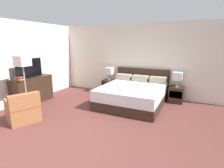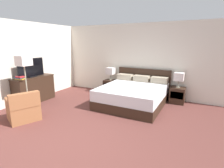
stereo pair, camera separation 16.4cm
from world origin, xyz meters
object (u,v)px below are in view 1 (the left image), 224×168
(nightstand_left, at_px, (109,87))
(table_lamp_left, at_px, (109,71))
(dresser, at_px, (32,90))
(armchair_by_window, at_px, (23,110))
(bed, at_px, (133,94))
(table_lamp_right, at_px, (178,76))
(book_red_cover, at_px, (18,79))
(nightstand_right, at_px, (176,95))
(book_small_top, at_px, (18,77))
(floor_lamp, at_px, (23,66))
(tv, at_px, (29,68))
(book_blue_cover, at_px, (18,78))

(nightstand_left, distance_m, table_lamp_left, 0.61)
(dresser, distance_m, armchair_by_window, 1.47)
(bed, distance_m, table_lamp_right, 1.55)
(nightstand_left, relative_size, book_red_cover, 2.00)
(bed, bearing_deg, nightstand_left, 147.87)
(table_lamp_right, bearing_deg, nightstand_right, -90.00)
(dresser, bearing_deg, book_red_cover, -87.80)
(book_small_top, bearing_deg, floor_lamp, -21.16)
(bed, bearing_deg, book_small_top, -149.81)
(table_lamp_left, xyz_separation_m, tv, (-1.76, -2.08, 0.26))
(nightstand_left, xyz_separation_m, book_red_cover, (-1.75, -2.50, 0.60))
(armchair_by_window, bearing_deg, floor_lamp, 132.08)
(bed, height_order, floor_lamp, floor_lamp)
(tv, bearing_deg, book_small_top, -87.67)
(table_lamp_left, bearing_deg, nightstand_right, -0.03)
(tv, bearing_deg, floor_lamp, -48.41)
(table_lamp_left, height_order, book_small_top, table_lamp_left)
(dresser, xyz_separation_m, book_blue_cover, (-0.01, -0.46, 0.45))
(tv, bearing_deg, book_red_cover, -87.96)
(book_small_top, bearing_deg, armchair_by_window, -34.59)
(bed, bearing_deg, table_lamp_left, 147.82)
(table_lamp_left, bearing_deg, nightstand_left, -90.00)
(book_red_cover, xyz_separation_m, book_small_top, (0.00, 0.00, 0.06))
(nightstand_right, height_order, book_red_cover, book_red_cover)
(table_lamp_right, bearing_deg, bed, -147.82)
(table_lamp_left, bearing_deg, tv, -130.33)
(bed, xyz_separation_m, dresser, (-2.99, -1.27, 0.11))
(book_red_cover, relative_size, armchair_by_window, 0.29)
(armchair_by_window, height_order, floor_lamp, floor_lamp)
(nightstand_right, relative_size, dresser, 0.39)
(book_red_cover, xyz_separation_m, floor_lamp, (0.55, -0.21, 0.47))
(bed, xyz_separation_m, nightstand_left, (-1.22, 0.77, -0.06))
(table_lamp_right, xyz_separation_m, floor_lamp, (-3.65, -2.71, 0.46))
(table_lamp_left, xyz_separation_m, floor_lamp, (-1.20, -2.71, 0.46))
(bed, xyz_separation_m, book_blue_cover, (-3.00, -1.73, 0.57))
(dresser, bearing_deg, armchair_by_window, -49.04)
(tv, bearing_deg, dresser, 94.22)
(book_small_top, bearing_deg, tv, 92.33)
(nightstand_left, distance_m, nightstand_right, 2.45)
(bed, bearing_deg, tv, -156.39)
(nightstand_right, height_order, book_blue_cover, book_blue_cover)
(table_lamp_right, height_order, book_blue_cover, table_lamp_right)
(dresser, bearing_deg, book_blue_cover, -91.34)
(book_small_top, relative_size, floor_lamp, 0.15)
(nightstand_right, xyz_separation_m, tv, (-4.21, -2.07, 0.87))
(book_red_cover, bearing_deg, table_lamp_left, 55.03)
(dresser, relative_size, armchair_by_window, 1.48)
(book_blue_cover, bearing_deg, bed, 29.94)
(tv, relative_size, floor_lamp, 0.59)
(book_red_cover, bearing_deg, nightstand_right, 30.75)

